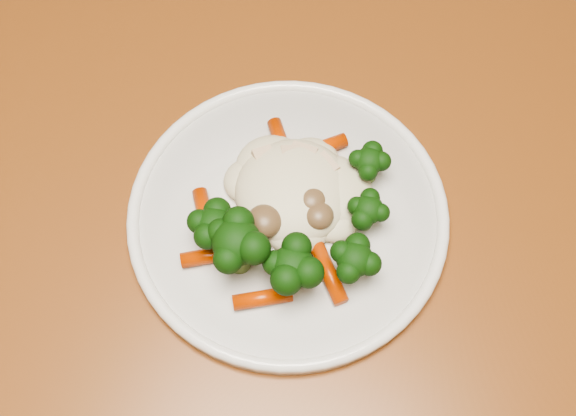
# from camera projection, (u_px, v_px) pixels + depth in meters

# --- Properties ---
(dining_table) EXTENTS (1.33, 1.03, 0.75)m
(dining_table) POSITION_uv_depth(u_px,v_px,m) (171.00, 296.00, 0.66)
(dining_table) COLOR brown
(dining_table) RESTS_ON ground
(plate) EXTENTS (0.25, 0.25, 0.01)m
(plate) POSITION_uv_depth(u_px,v_px,m) (288.00, 216.00, 0.58)
(plate) COLOR white
(plate) RESTS_ON dining_table
(meal) EXTENTS (0.16, 0.17, 0.05)m
(meal) POSITION_uv_depth(u_px,v_px,m) (289.00, 215.00, 0.55)
(meal) COLOR beige
(meal) RESTS_ON plate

